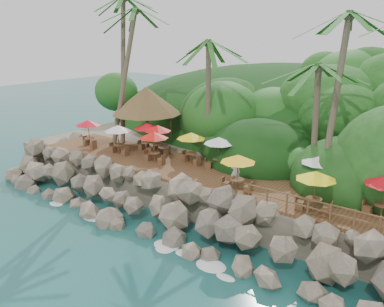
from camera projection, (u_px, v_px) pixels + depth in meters
The scene contains 12 objects.
ground at pixel (129, 235), 22.59m from camera, with size 140.00×140.00×0.00m, color #19514F.
land_base at pixel (261, 153), 34.53m from camera, with size 32.00×25.20×2.10m, color gray.
jungle_hill at pixel (295, 146), 40.57m from camera, with size 44.80×28.00×15.40m, color #143811.
seawall at pixel (152, 205), 23.79m from camera, with size 29.00×4.00×2.30m, color gray, non-canonical shape.
terrace at pixel (192, 171), 26.54m from camera, with size 26.00×5.00×0.20m, color brown.
jungle_foliage at pixel (255, 167), 34.07m from camera, with size 44.00×16.00×12.00m, color #143811, non-canonical shape.
foam_line at pixel (132, 233), 22.81m from camera, with size 25.20×0.80×0.06m.
palms at pixel (237, 21), 24.86m from camera, with size 27.53×7.53×12.77m.
palapa at pixel (146, 100), 32.16m from camera, with size 5.65×5.65×4.60m.
dining_clusters at pixel (198, 144), 25.81m from camera, with size 23.64×5.03×2.20m.
railing at pixel (308, 206), 19.45m from camera, with size 7.20×0.10×1.00m.
waiter at pixel (235, 172), 23.71m from camera, with size 0.57×0.37×1.56m, color white.
Camera 1 is at (15.05, -14.05, 11.01)m, focal length 37.22 mm.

